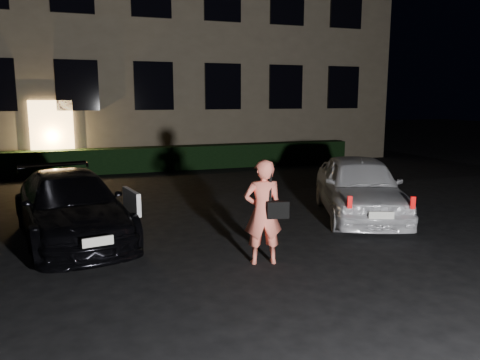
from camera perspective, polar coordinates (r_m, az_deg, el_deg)
name	(u,v)px	position (r m, az deg, el deg)	size (l,w,h in m)	color
ground	(275,270)	(7.26, 4.30, -10.91)	(80.00, 80.00, 0.00)	black
building	(136,17)	(21.64, -12.51, 18.85)	(20.00, 8.11, 12.00)	brown
hedge	(158,159)	(17.06, -9.96, 2.57)	(15.00, 0.70, 0.85)	black
sedan	(71,206)	(9.19, -19.92, -3.02)	(2.42, 4.44, 1.22)	black
hatch	(359,186)	(10.58, 14.33, -0.74)	(2.94, 4.26, 1.35)	silver
man	(263,212)	(7.30, 2.87, -3.91)	(0.70, 0.51, 1.66)	#FF765F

